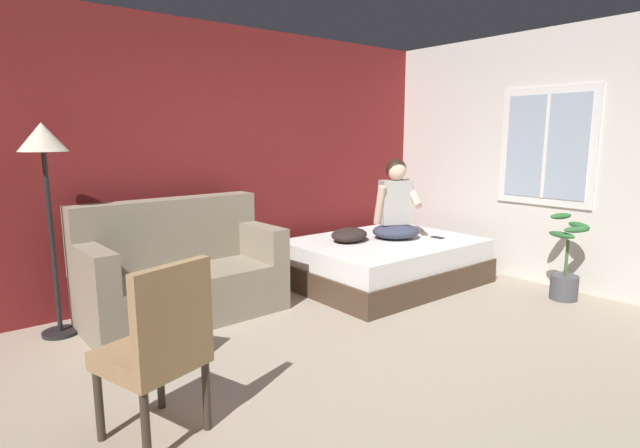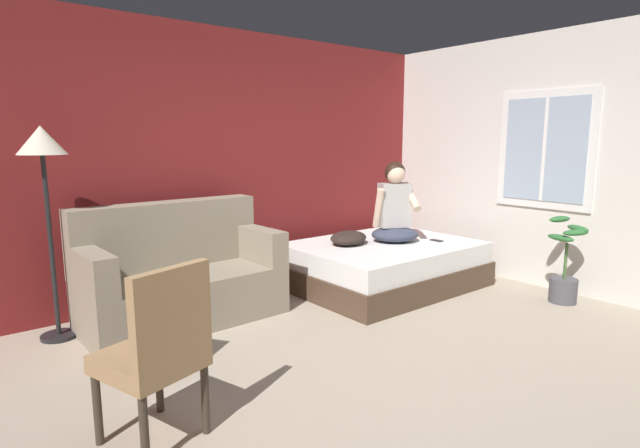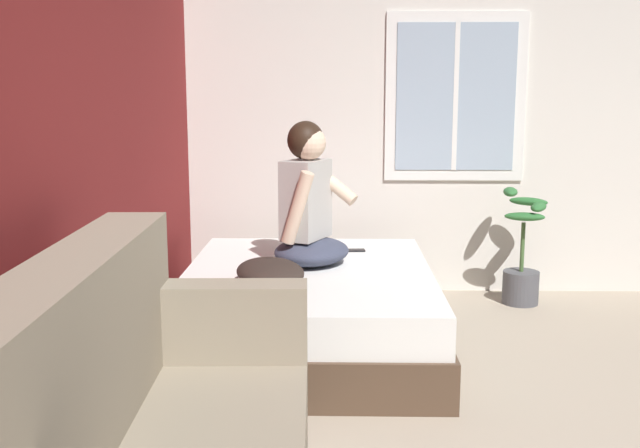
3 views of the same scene
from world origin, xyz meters
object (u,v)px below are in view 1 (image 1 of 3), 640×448
at_px(side_chair, 159,345).
at_px(bed, 385,262).
at_px(backpack, 178,337).
at_px(throw_pillow, 349,235).
at_px(potted_plant, 566,270).
at_px(person_seated, 396,206).
at_px(couch, 181,273).
at_px(floor_lamp, 44,158).
at_px(cell_phone, 437,237).

bearing_deg(side_chair, bed, 23.08).
height_order(backpack, throw_pillow, throw_pillow).
height_order(bed, side_chair, side_chair).
bearing_deg(potted_plant, person_seated, 118.25).
bearing_deg(backpack, throw_pillow, 16.52).
bearing_deg(throw_pillow, bed, -29.50).
distance_m(couch, backpack, 0.99).
bearing_deg(person_seated, backpack, -170.32).
bearing_deg(backpack, side_chair, -117.83).
relative_size(person_seated, backpack, 1.91).
bearing_deg(potted_plant, floor_lamp, 152.28).
bearing_deg(cell_phone, throw_pillow, 147.70).
relative_size(cell_phone, floor_lamp, 0.08).
xyz_separation_m(person_seated, cell_phone, (0.38, -0.29, -0.35)).
height_order(bed, person_seated, person_seated).
xyz_separation_m(side_chair, person_seated, (3.17, 1.28, 0.30)).
height_order(couch, person_seated, person_seated).
bearing_deg(side_chair, couch, 63.41).
distance_m(cell_phone, potted_plant, 1.32).
xyz_separation_m(person_seated, backpack, (-2.74, -0.47, -0.64)).
relative_size(backpack, floor_lamp, 0.27).
bearing_deg(potted_plant, cell_phone, 109.49).
distance_m(bed, side_chair, 3.29).
distance_m(side_chair, floor_lamp, 2.12).
distance_m(throw_pillow, floor_lamp, 2.94).
relative_size(bed, cell_phone, 13.67).
distance_m(couch, side_chair, 1.90).
relative_size(couch, backpack, 3.76).
xyz_separation_m(side_chair, floor_lamp, (-0.11, 1.92, 0.90)).
relative_size(side_chair, throw_pillow, 2.04).
bearing_deg(person_seated, cell_phone, -37.16).
distance_m(cell_phone, floor_lamp, 3.89).
bearing_deg(throw_pillow, backpack, -163.48).
height_order(couch, potted_plant, couch).
xyz_separation_m(throw_pillow, floor_lamp, (-2.77, 0.44, 0.88)).
relative_size(throw_pillow, potted_plant, 0.56).
xyz_separation_m(backpack, throw_pillow, (2.23, 0.66, 0.36)).
bearing_deg(floor_lamp, couch, -13.19).
xyz_separation_m(cell_phone, potted_plant, (0.43, -1.23, -0.18)).
bearing_deg(person_seated, floor_lamp, 169.06).
bearing_deg(cell_phone, person_seated, 139.22).
height_order(couch, cell_phone, couch).
relative_size(bed, side_chair, 2.01).
distance_m(bed, floor_lamp, 3.40).
bearing_deg(backpack, potted_plant, -16.47).
bearing_deg(throw_pillow, person_seated, -21.19).
relative_size(couch, throw_pillow, 3.59).
distance_m(couch, throw_pillow, 1.83).
bearing_deg(floor_lamp, potted_plant, -27.72).
height_order(bed, throw_pillow, throw_pillow).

